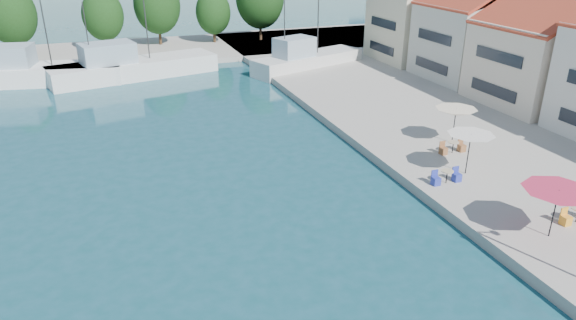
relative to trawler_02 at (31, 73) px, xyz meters
name	(u,v)px	position (x,y,z in m)	size (l,w,h in m)	color
quay_right	(540,119)	(38.41, -26.58, -0.77)	(32.00, 92.00, 0.60)	#ADA59C
quay_far	(115,54)	(8.41, 10.42, -0.77)	(90.00, 16.00, 0.60)	#ADA59C
building_04	(542,50)	(40.41, -23.58, 3.95)	(9.00, 8.80, 9.20)	#F3DEC3
building_05	(471,30)	(40.41, -14.58, 4.19)	(8.40, 8.80, 9.70)	beige
building_06	(418,15)	(40.41, -5.58, 4.43)	(9.00, 8.80, 10.20)	beige
trawler_02	(31,73)	(0.00, 0.00, 0.00)	(17.30, 7.44, 10.20)	white
trawler_03	(130,68)	(9.44, -1.07, 0.00)	(17.37, 8.14, 10.20)	white
trawler_04	(306,61)	(27.49, -4.52, 0.00)	(13.58, 7.61, 10.20)	silver
tree_04	(11,14)	(-2.25, 11.43, 4.28)	(5.56, 5.56, 8.23)	#3F2B19
tree_05	(103,15)	(7.61, 11.76, 3.69)	(4.87, 4.87, 7.21)	#3F2B19
tree_06	(157,5)	(14.24, 13.03, 4.49)	(5.80, 5.80, 8.59)	#3F2B19
tree_07	(213,12)	(21.16, 12.13, 3.37)	(4.49, 4.49, 6.65)	#3F2B19
umbrella_pink	(558,195)	(25.31, -40.48, 1.67)	(3.26, 3.26, 2.38)	black
umbrella_white	(471,138)	(26.08, -33.40, 1.74)	(2.70, 2.70, 2.46)	black
umbrella_cream	(456,112)	(28.38, -28.97, 1.69)	(2.75, 2.75, 2.41)	black
cafe_table_02	(446,178)	(24.22, -34.11, -0.18)	(1.82, 0.70, 0.76)	black
cafe_table_03	(453,149)	(27.28, -30.51, -0.18)	(1.82, 0.70, 0.76)	black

